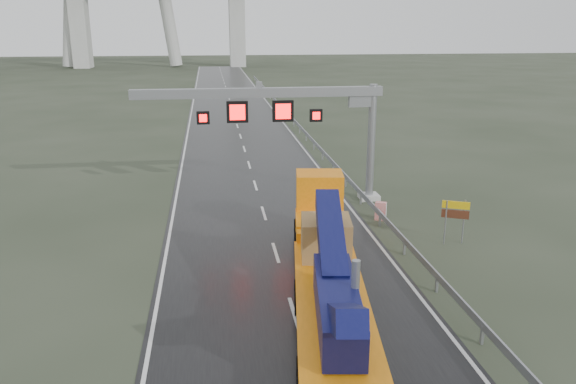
{
  "coord_description": "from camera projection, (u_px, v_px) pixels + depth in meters",
  "views": [
    {
      "loc": [
        -2.87,
        -15.0,
        10.57
      ],
      "look_at": [
        0.54,
        9.54,
        3.2
      ],
      "focal_mm": 35.0,
      "sensor_mm": 36.0,
      "label": 1
    }
  ],
  "objects": [
    {
      "name": "striped_barrier",
      "position": [
        381.0,
        211.0,
        31.62
      ],
      "size": [
        0.7,
        0.56,
        1.04
      ],
      "primitive_type": "cube",
      "rotation": [
        0.0,
        0.0,
        -0.43
      ],
      "color": "red",
      "rests_on": "ground"
    },
    {
      "name": "heavy_haul_truck",
      "position": [
        327.0,
        256.0,
        22.68
      ],
      "size": [
        4.92,
        17.91,
        4.17
      ],
      "rotation": [
        0.0,
        0.0,
        -0.14
      ],
      "color": "orange",
      "rests_on": "ground"
    },
    {
      "name": "exit_sign_pair",
      "position": [
        455.0,
        214.0,
        27.86
      ],
      "size": [
        1.23,
        0.61,
        2.28
      ],
      "rotation": [
        0.0,
        0.0,
        -0.43
      ],
      "color": "gray",
      "rests_on": "ground"
    },
    {
      "name": "road",
      "position": [
        240.0,
        136.0,
        55.61
      ],
      "size": [
        11.0,
        200.0,
        0.02
      ],
      "primitive_type": "cube",
      "color": "black",
      "rests_on": "ground"
    },
    {
      "name": "sign_gantry",
      "position": [
        295.0,
        112.0,
        33.39
      ],
      "size": [
        14.9,
        1.2,
        7.42
      ],
      "color": "#BBBAB5",
      "rests_on": "ground"
    },
    {
      "name": "ground",
      "position": [
        313.0,
        376.0,
        17.63
      ],
      "size": [
        400.0,
        400.0,
        0.0
      ],
      "primitive_type": "plane",
      "color": "#2C3424",
      "rests_on": "ground"
    },
    {
      "name": "guardrail",
      "position": [
        320.0,
        149.0,
        46.72
      ],
      "size": [
        0.2,
        140.0,
        1.4
      ],
      "primitive_type": null,
      "color": "gray",
      "rests_on": "ground"
    }
  ]
}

